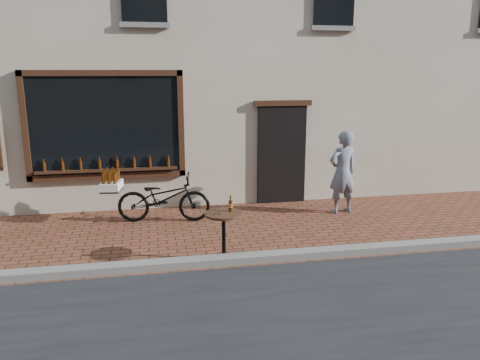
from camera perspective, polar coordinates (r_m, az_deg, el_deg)
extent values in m
plane|color=#5A321D|center=(7.28, -2.21, -10.79)|extent=(90.00, 90.00, 0.00)
cube|color=slate|center=(7.43, -2.45, -9.75)|extent=(90.00, 0.25, 0.12)
cube|color=black|center=(10.13, -16.10, 6.41)|extent=(3.00, 0.06, 2.00)
cube|color=black|center=(10.05, -16.50, 12.41)|extent=(3.24, 0.10, 0.12)
cube|color=black|center=(10.28, -15.74, 0.53)|extent=(3.24, 0.10, 0.12)
cube|color=black|center=(10.37, -24.76, 5.87)|extent=(0.12, 0.10, 2.24)
cube|color=black|center=(10.09, -7.20, 6.80)|extent=(0.12, 0.10, 2.24)
cube|color=black|center=(10.20, -15.80, 1.18)|extent=(2.90, 0.16, 0.05)
cube|color=black|center=(10.60, 5.09, 3.07)|extent=(1.10, 0.10, 2.20)
cube|color=black|center=(10.44, 5.26, 9.32)|extent=(1.30, 0.10, 0.12)
cylinder|color=#3D1C07|center=(10.37, -22.74, 1.51)|extent=(0.06, 0.06, 0.19)
cylinder|color=#3D1C07|center=(10.30, -20.79, 1.61)|extent=(0.06, 0.06, 0.19)
cylinder|color=#3D1C07|center=(10.24, -18.83, 1.70)|extent=(0.06, 0.06, 0.19)
cylinder|color=#3D1C07|center=(10.20, -16.84, 1.80)|extent=(0.06, 0.06, 0.19)
cylinder|color=#3D1C07|center=(10.17, -14.84, 1.89)|extent=(0.06, 0.06, 0.19)
cylinder|color=#3D1C07|center=(10.15, -12.83, 1.98)|extent=(0.06, 0.06, 0.19)
cylinder|color=#3D1C07|center=(10.14, -10.82, 2.07)|extent=(0.06, 0.06, 0.19)
cylinder|color=#3D1C07|center=(10.14, -8.80, 2.15)|extent=(0.06, 0.06, 0.19)
imported|color=black|center=(9.44, -9.28, -2.18)|extent=(1.91, 0.90, 0.96)
cube|color=black|center=(9.57, -15.37, -1.15)|extent=(0.43, 0.56, 0.03)
cube|color=white|center=(9.55, -15.40, -0.62)|extent=(0.44, 0.58, 0.15)
cylinder|color=#3D1C07|center=(9.30, -15.08, 0.15)|extent=(0.06, 0.06, 0.20)
cylinder|color=#3D1C07|center=(9.33, -15.72, 0.15)|extent=(0.06, 0.06, 0.20)
cylinder|color=#3D1C07|center=(9.35, -16.36, 0.14)|extent=(0.06, 0.06, 0.20)
cylinder|color=#3D1C07|center=(9.42, -14.92, 0.33)|extent=(0.06, 0.06, 0.20)
cylinder|color=#3D1C07|center=(9.45, -15.55, 0.32)|extent=(0.06, 0.06, 0.20)
cylinder|color=#3D1C07|center=(9.47, -16.18, 0.31)|extent=(0.06, 0.06, 0.20)
cylinder|color=#3D1C07|center=(9.55, -14.76, 0.50)|extent=(0.06, 0.06, 0.20)
cylinder|color=#3D1C07|center=(9.57, -15.38, 0.49)|extent=(0.06, 0.06, 0.20)
cylinder|color=#3D1C07|center=(9.59, -16.01, 0.49)|extent=(0.06, 0.06, 0.20)
cylinder|color=#3D1C07|center=(9.67, -14.60, 0.67)|extent=(0.06, 0.06, 0.20)
cylinder|color=#3D1C07|center=(9.69, -15.22, 0.66)|extent=(0.06, 0.06, 0.20)
cylinder|color=#3D1C07|center=(9.72, -15.84, 0.65)|extent=(0.06, 0.06, 0.20)
cylinder|color=black|center=(7.62, -1.97, -9.53)|extent=(0.45, 0.45, 0.03)
cylinder|color=black|center=(7.48, -1.99, -6.91)|extent=(0.06, 0.06, 0.71)
cylinder|color=#331C11|center=(7.36, -2.02, -4.16)|extent=(0.61, 0.61, 0.04)
cylinder|color=gold|center=(7.40, -1.16, -3.12)|extent=(0.06, 0.06, 0.06)
cylinder|color=white|center=(7.25, -2.73, -3.72)|extent=(0.08, 0.08, 0.13)
imported|color=slate|center=(10.05, 12.39, 0.94)|extent=(0.71, 0.53, 1.75)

